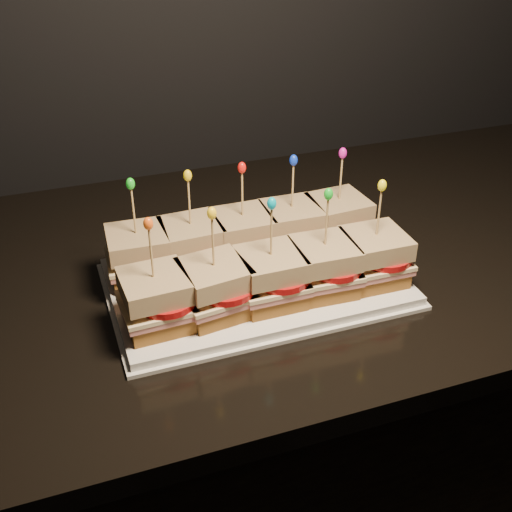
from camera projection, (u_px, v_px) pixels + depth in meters
name	position (u px, v px, depth m)	size (l,w,h in m)	color
cabinet	(214.00, 464.00, 1.23)	(2.36, 0.69, 0.85)	black
granite_slab	(204.00, 272.00, 1.00)	(2.40, 0.73, 0.03)	black
platter	(256.00, 283.00, 0.93)	(0.41, 0.25, 0.02)	white
platter_rim	(256.00, 286.00, 0.94)	(0.42, 0.27, 0.01)	white
sandwich_0_bread_bot	(140.00, 270.00, 0.92)	(0.08, 0.08, 0.02)	brown
sandwich_0_ham	(139.00, 261.00, 0.92)	(0.09, 0.09, 0.01)	#C66F65
sandwich_0_cheese	(139.00, 257.00, 0.91)	(0.09, 0.09, 0.01)	#F8E0A7
sandwich_0_tomato	(147.00, 253.00, 0.91)	(0.08, 0.08, 0.01)	#AC1011
sandwich_0_bread_top	(137.00, 241.00, 0.90)	(0.08, 0.08, 0.03)	brown
sandwich_0_pick	(134.00, 214.00, 0.88)	(0.00, 0.00, 0.09)	tan
sandwich_0_frill	(130.00, 184.00, 0.85)	(0.01, 0.01, 0.02)	green
sandwich_1_bread_bot	(193.00, 261.00, 0.95)	(0.08, 0.08, 0.02)	brown
sandwich_1_ham	(192.00, 252.00, 0.94)	(0.09, 0.09, 0.01)	#C66F65
sandwich_1_cheese	(192.00, 248.00, 0.93)	(0.09, 0.09, 0.01)	#F8E0A7
sandwich_1_tomato	(201.00, 244.00, 0.93)	(0.08, 0.08, 0.01)	#AC1011
sandwich_1_bread_top	(191.00, 232.00, 0.92)	(0.08, 0.08, 0.03)	brown
sandwich_1_pick	(189.00, 205.00, 0.90)	(0.00, 0.00, 0.09)	tan
sandwich_1_frill	(188.00, 175.00, 0.87)	(0.01, 0.01, 0.02)	yellow
sandwich_2_bread_bot	(243.00, 251.00, 0.97)	(0.08, 0.08, 0.02)	brown
sandwich_2_ham	(243.00, 243.00, 0.96)	(0.09, 0.09, 0.01)	#C66F65
sandwich_2_cheese	(243.00, 239.00, 0.96)	(0.09, 0.09, 0.01)	#F8E0A7
sandwich_2_tomato	(252.00, 235.00, 0.95)	(0.08, 0.08, 0.01)	#AC1011
sandwich_2_bread_top	(243.00, 223.00, 0.94)	(0.08, 0.08, 0.03)	brown
sandwich_2_pick	(242.00, 197.00, 0.92)	(0.00, 0.00, 0.09)	tan
sandwich_2_frill	(242.00, 168.00, 0.90)	(0.01, 0.01, 0.02)	red
sandwich_3_bread_bot	(291.00, 243.00, 0.99)	(0.08, 0.08, 0.02)	brown
sandwich_3_ham	(291.00, 234.00, 0.98)	(0.09, 0.09, 0.01)	#C66F65
sandwich_3_cheese	(291.00, 230.00, 0.98)	(0.09, 0.09, 0.01)	#F8E0A7
sandwich_3_tomato	(300.00, 226.00, 0.97)	(0.08, 0.08, 0.01)	#AC1011
sandwich_3_bread_top	(292.00, 215.00, 0.97)	(0.08, 0.08, 0.03)	brown
sandwich_3_pick	(293.00, 189.00, 0.94)	(0.00, 0.00, 0.09)	tan
sandwich_3_frill	(294.00, 160.00, 0.92)	(0.01, 0.01, 0.02)	#1032CE
sandwich_4_bread_bot	(337.00, 234.00, 1.01)	(0.08, 0.08, 0.02)	brown
sandwich_4_ham	(337.00, 226.00, 1.01)	(0.09, 0.09, 0.01)	#C66F65
sandwich_4_cheese	(338.00, 222.00, 1.00)	(0.09, 0.09, 0.01)	#F8E0A7
sandwich_4_tomato	(347.00, 218.00, 1.00)	(0.08, 0.08, 0.01)	#AC1011
sandwich_4_bread_top	(339.00, 207.00, 0.99)	(0.08, 0.08, 0.03)	brown
sandwich_4_pick	(341.00, 181.00, 0.96)	(0.00, 0.00, 0.09)	tan
sandwich_4_frill	(343.00, 153.00, 0.94)	(0.01, 0.01, 0.02)	#D617A5
sandwich_5_bread_bot	(158.00, 317.00, 0.83)	(0.08, 0.08, 0.02)	brown
sandwich_5_ham	(157.00, 307.00, 0.82)	(0.09, 0.09, 0.01)	#C66F65
sandwich_5_cheese	(156.00, 303.00, 0.82)	(0.09, 0.09, 0.01)	#F8E0A7
sandwich_5_tomato	(166.00, 299.00, 0.81)	(0.08, 0.08, 0.01)	#AC1011
sandwich_5_bread_top	(154.00, 286.00, 0.80)	(0.08, 0.08, 0.03)	brown
sandwich_5_pick	(151.00, 256.00, 0.78)	(0.00, 0.00, 0.09)	tan
sandwich_5_frill	(148.00, 224.00, 0.76)	(0.01, 0.01, 0.02)	#E85515
sandwich_6_bread_bot	(215.00, 305.00, 0.85)	(0.08, 0.08, 0.02)	brown
sandwich_6_ham	(215.00, 295.00, 0.84)	(0.09, 0.09, 0.01)	#C66F65
sandwich_6_cheese	(215.00, 291.00, 0.84)	(0.09, 0.09, 0.01)	#F8E0A7
sandwich_6_tomato	(225.00, 287.00, 0.83)	(0.08, 0.08, 0.01)	#AC1011
sandwich_6_bread_top	(214.00, 274.00, 0.83)	(0.08, 0.08, 0.03)	brown
sandwich_6_pick	(213.00, 245.00, 0.80)	(0.00, 0.00, 0.09)	tan
sandwich_6_frill	(212.00, 213.00, 0.78)	(0.01, 0.01, 0.02)	yellow
sandwich_7_bread_bot	(270.00, 293.00, 0.87)	(0.08, 0.08, 0.02)	brown
sandwich_7_ham	(271.00, 284.00, 0.87)	(0.09, 0.09, 0.01)	#C66F65
sandwich_7_cheese	(271.00, 280.00, 0.86)	(0.09, 0.09, 0.01)	#F8E0A7
sandwich_7_tomato	(281.00, 276.00, 0.86)	(0.08, 0.08, 0.01)	#AC1011
sandwich_7_bread_top	(271.00, 263.00, 0.85)	(0.08, 0.08, 0.03)	brown
sandwich_7_pick	(271.00, 235.00, 0.83)	(0.00, 0.00, 0.09)	tan
sandwich_7_frill	(272.00, 203.00, 0.80)	(0.01, 0.01, 0.02)	#03A1B7
sandwich_8_bread_bot	(323.00, 282.00, 0.90)	(0.08, 0.08, 0.02)	brown
sandwich_8_ham	(323.00, 273.00, 0.89)	(0.09, 0.09, 0.01)	#C66F65
sandwich_8_cheese	(324.00, 269.00, 0.89)	(0.09, 0.09, 0.01)	#F8E0A7
sandwich_8_tomato	(334.00, 265.00, 0.88)	(0.08, 0.08, 0.01)	#AC1011
sandwich_8_bread_top	(325.00, 253.00, 0.87)	(0.08, 0.08, 0.03)	brown
sandwich_8_pick	(326.00, 225.00, 0.85)	(0.00, 0.00, 0.09)	tan
sandwich_8_frill	(328.00, 194.00, 0.82)	(0.01, 0.01, 0.02)	green
sandwich_9_bread_bot	(372.00, 272.00, 0.92)	(0.08, 0.08, 0.02)	brown
sandwich_9_ham	(373.00, 263.00, 0.91)	(0.09, 0.09, 0.01)	#C66F65
sandwich_9_cheese	(374.00, 259.00, 0.91)	(0.09, 0.09, 0.01)	#F8E0A7
sandwich_9_tomato	(384.00, 255.00, 0.90)	(0.08, 0.08, 0.01)	#AC1011
sandwich_9_bread_top	(376.00, 243.00, 0.89)	(0.08, 0.08, 0.03)	brown
sandwich_9_pick	(379.00, 215.00, 0.87)	(0.00, 0.00, 0.09)	tan
sandwich_9_frill	(382.00, 185.00, 0.85)	(0.01, 0.01, 0.02)	yellow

